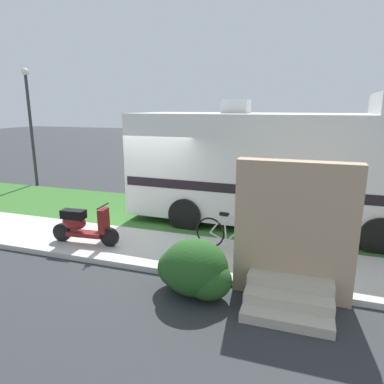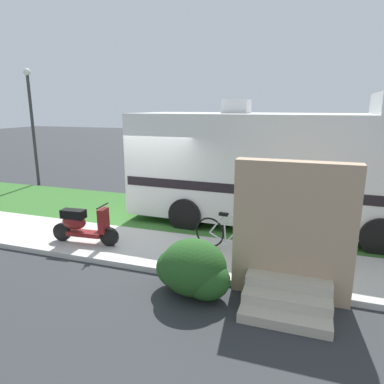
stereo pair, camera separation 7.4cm
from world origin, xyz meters
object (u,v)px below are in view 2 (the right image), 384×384
object	(u,v)px
scooter	(82,224)
street_lamp_post	(32,117)
bicycle	(231,235)
bottle_spare	(278,263)
motorhome_rv	(282,166)
pickup_truck_far	(327,157)
bottle_green	(351,260)
pickup_truck_near	(273,167)

from	to	relation	value
scooter	street_lamp_post	xyz separation A→B (m)	(-5.95, 5.13, 2.25)
bicycle	bottle_spare	world-z (taller)	bicycle
motorhome_rv	pickup_truck_far	distance (m)	8.12
street_lamp_post	bicycle	bearing A→B (deg)	-25.56
scooter	pickup_truck_far	size ratio (longest dim) A/B	0.29
scooter	bottle_green	size ratio (longest dim) A/B	6.83
motorhome_rv	bicycle	xyz separation A→B (m)	(-0.81, -2.41, -1.19)
pickup_truck_far	bottle_green	distance (m)	10.28
pickup_truck_far	street_lamp_post	xyz separation A→B (m)	(-11.58, -5.90, 1.90)
motorhome_rv	scooter	size ratio (longest dim) A/B	4.77
motorhome_rv	scooter	xyz separation A→B (m)	(-4.22, -3.07, -1.12)
bottle_green	street_lamp_post	xyz separation A→B (m)	(-11.82, 4.36, 2.60)
motorhome_rv	pickup_truck_far	world-z (taller)	motorhome_rv
scooter	bottle_spare	bearing A→B (deg)	2.29
pickup_truck_far	scooter	bearing A→B (deg)	-117.05
scooter	bottle_spare	world-z (taller)	scooter
bicycle	pickup_truck_far	xyz separation A→B (m)	(2.23, 10.37, 0.41)
bicycle	motorhome_rv	bearing A→B (deg)	71.32
street_lamp_post	bottle_green	bearing A→B (deg)	-20.23
bottle_green	street_lamp_post	size ratio (longest dim) A/B	0.05
bottle_spare	street_lamp_post	world-z (taller)	street_lamp_post
bottle_spare	scooter	bearing A→B (deg)	-177.71
motorhome_rv	bicycle	size ratio (longest dim) A/B	4.62
scooter	pickup_truck_far	world-z (taller)	pickup_truck_far
bottle_green	street_lamp_post	distance (m)	12.86
street_lamp_post	scooter	bearing A→B (deg)	-40.77
bicycle	street_lamp_post	world-z (taller)	street_lamp_post
bicycle	pickup_truck_far	size ratio (longest dim) A/B	0.30
pickup_truck_near	bicycle	bearing A→B (deg)	-91.10
bottle_spare	motorhome_rv	bearing A→B (deg)	95.13
bottle_spare	pickup_truck_far	bearing A→B (deg)	83.93
pickup_truck_far	pickup_truck_near	bearing A→B (deg)	-120.71
bicycle	pickup_truck_far	world-z (taller)	pickup_truck_far
scooter	bottle_spare	xyz separation A→B (m)	(4.48, 0.18, -0.36)
pickup_truck_near	bottle_green	xyz separation A→B (m)	(2.34, -6.72, -0.71)
bicycle	pickup_truck_near	size ratio (longest dim) A/B	0.34
bottle_spare	pickup_truck_near	bearing A→B (deg)	97.34
pickup_truck_near	bottle_spare	size ratio (longest dim) A/B	23.06
scooter	pickup_truck_near	bearing A→B (deg)	64.76
bicycle	street_lamp_post	bearing A→B (deg)	154.44
bottle_spare	bicycle	bearing A→B (deg)	155.96
scooter	pickup_truck_far	distance (m)	12.39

